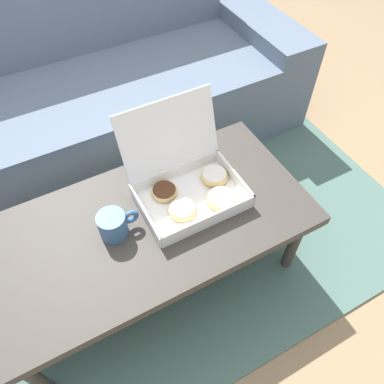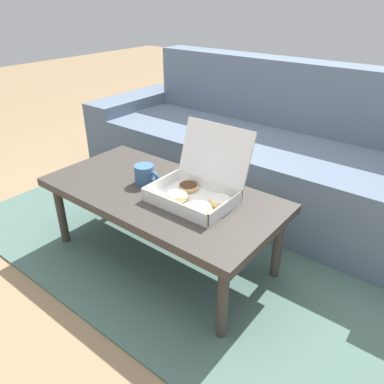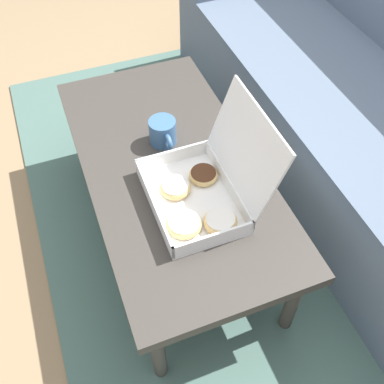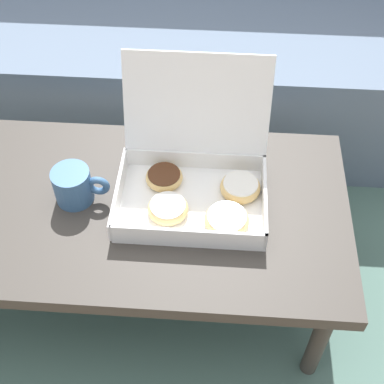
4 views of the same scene
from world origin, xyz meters
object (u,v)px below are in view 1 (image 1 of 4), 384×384
Objects in this scene: couch at (76,103)px; coffee_table at (148,228)px; pastry_box at (191,183)px; coffee_mug at (114,225)px.

coffee_table is at bearing -90.00° from couch.
couch is 0.89m from pastry_box.
couch is at bearing 90.00° from coffee_table.
pastry_box reaches higher than coffee_table.
coffee_table is 0.14m from coffee_mug.
coffee_mug is at bearing 174.05° from coffee_table.
pastry_box is (0.20, -0.85, 0.16)m from couch.
pastry_box reaches higher than coffee_mug.
coffee_table is at bearing -5.95° from coffee_mug.
coffee_table is 8.18× the size of coffee_mug.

